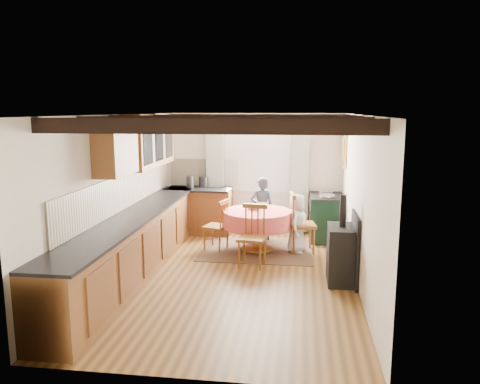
# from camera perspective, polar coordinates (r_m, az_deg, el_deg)

# --- Properties ---
(floor) EXTENTS (3.60, 5.50, 0.00)m
(floor) POSITION_cam_1_polar(r_m,az_deg,el_deg) (7.18, -0.85, -10.20)
(floor) COLOR olive
(floor) RESTS_ON ground
(ceiling) EXTENTS (3.60, 5.50, 0.00)m
(ceiling) POSITION_cam_1_polar(r_m,az_deg,el_deg) (6.74, -0.91, 9.34)
(ceiling) COLOR white
(ceiling) RESTS_ON ground
(wall_back) EXTENTS (3.60, 0.00, 2.40)m
(wall_back) POSITION_cam_1_polar(r_m,az_deg,el_deg) (9.55, 1.54, 2.31)
(wall_back) COLOR silver
(wall_back) RESTS_ON ground
(wall_front) EXTENTS (3.60, 0.00, 2.40)m
(wall_front) POSITION_cam_1_polar(r_m,az_deg,el_deg) (4.23, -6.39, -7.63)
(wall_front) COLOR silver
(wall_front) RESTS_ON ground
(wall_left) EXTENTS (0.00, 5.50, 2.40)m
(wall_left) POSITION_cam_1_polar(r_m,az_deg,el_deg) (7.33, -14.93, -0.37)
(wall_left) COLOR silver
(wall_left) RESTS_ON ground
(wall_right) EXTENTS (0.00, 5.50, 2.40)m
(wall_right) POSITION_cam_1_polar(r_m,az_deg,el_deg) (6.83, 14.23, -1.09)
(wall_right) COLOR silver
(wall_right) RESTS_ON ground
(beam_a) EXTENTS (3.60, 0.16, 0.16)m
(beam_a) POSITION_cam_1_polar(r_m,az_deg,el_deg) (4.77, -4.47, 7.96)
(beam_a) COLOR black
(beam_a) RESTS_ON ceiling
(beam_b) EXTENTS (3.60, 0.16, 0.16)m
(beam_b) POSITION_cam_1_polar(r_m,az_deg,el_deg) (5.75, -2.38, 8.33)
(beam_b) COLOR black
(beam_b) RESTS_ON ceiling
(beam_c) EXTENTS (3.60, 0.16, 0.16)m
(beam_c) POSITION_cam_1_polar(r_m,az_deg,el_deg) (6.74, -0.90, 8.58)
(beam_c) COLOR black
(beam_c) RESTS_ON ceiling
(beam_d) EXTENTS (3.60, 0.16, 0.16)m
(beam_d) POSITION_cam_1_polar(r_m,az_deg,el_deg) (7.73, 0.20, 8.76)
(beam_d) COLOR black
(beam_d) RESTS_ON ceiling
(beam_e) EXTENTS (3.60, 0.16, 0.16)m
(beam_e) POSITION_cam_1_polar(r_m,az_deg,el_deg) (8.72, 1.05, 8.90)
(beam_e) COLOR black
(beam_e) RESTS_ON ceiling
(splash_left) EXTENTS (0.02, 4.50, 0.55)m
(splash_left) POSITION_cam_1_polar(r_m,az_deg,el_deg) (7.60, -13.93, 0.03)
(splash_left) COLOR beige
(splash_left) RESTS_ON wall_left
(splash_back) EXTENTS (1.40, 0.02, 0.55)m
(splash_back) POSITION_cam_1_polar(r_m,az_deg,el_deg) (9.68, -4.37, 2.39)
(splash_back) COLOR beige
(splash_back) RESTS_ON wall_back
(base_cabinet_left) EXTENTS (0.60, 5.30, 0.88)m
(base_cabinet_left) POSITION_cam_1_polar(r_m,az_deg,el_deg) (7.40, -12.50, -6.23)
(base_cabinet_left) COLOR brown
(base_cabinet_left) RESTS_ON floor
(base_cabinet_back) EXTENTS (1.30, 0.60, 0.88)m
(base_cabinet_back) POSITION_cam_1_polar(r_m,az_deg,el_deg) (9.56, -4.95, -2.35)
(base_cabinet_back) COLOR brown
(base_cabinet_back) RESTS_ON floor
(worktop_left) EXTENTS (0.64, 5.30, 0.04)m
(worktop_left) POSITION_cam_1_polar(r_m,az_deg,el_deg) (7.28, -12.49, -2.76)
(worktop_left) COLOR black
(worktop_left) RESTS_ON base_cabinet_left
(worktop_back) EXTENTS (1.30, 0.64, 0.04)m
(worktop_back) POSITION_cam_1_polar(r_m,az_deg,el_deg) (9.45, -5.02, 0.35)
(worktop_back) COLOR black
(worktop_back) RESTS_ON base_cabinet_back
(wall_cabinet_glass) EXTENTS (0.34, 1.80, 0.90)m
(wall_cabinet_glass) POSITION_cam_1_polar(r_m,az_deg,el_deg) (8.30, -10.92, 6.18)
(wall_cabinet_glass) COLOR brown
(wall_cabinet_glass) RESTS_ON wall_left
(wall_cabinet_solid) EXTENTS (0.34, 0.90, 0.70)m
(wall_cabinet_solid) POSITION_cam_1_polar(r_m,az_deg,el_deg) (6.90, -14.83, 4.87)
(wall_cabinet_solid) COLOR brown
(wall_cabinet_solid) RESTS_ON wall_left
(window_frame) EXTENTS (1.34, 0.03, 1.54)m
(window_frame) POSITION_cam_1_polar(r_m,az_deg,el_deg) (9.48, 2.14, 4.68)
(window_frame) COLOR white
(window_frame) RESTS_ON wall_back
(window_pane) EXTENTS (1.20, 0.01, 1.40)m
(window_pane) POSITION_cam_1_polar(r_m,az_deg,el_deg) (9.48, 2.15, 4.69)
(window_pane) COLOR white
(window_pane) RESTS_ON wall_back
(curtain_left) EXTENTS (0.35, 0.10, 2.10)m
(curtain_left) POSITION_cam_1_polar(r_m,az_deg,el_deg) (9.57, -3.00, 1.71)
(curtain_left) COLOR silver
(curtain_left) RESTS_ON wall_back
(curtain_right) EXTENTS (0.35, 0.10, 2.10)m
(curtain_right) POSITION_cam_1_polar(r_m,az_deg,el_deg) (9.41, 7.23, 1.51)
(curtain_right) COLOR silver
(curtain_right) RESTS_ON wall_back
(curtain_rod) EXTENTS (2.00, 0.03, 0.03)m
(curtain_rod) POSITION_cam_1_polar(r_m,az_deg,el_deg) (9.36, 2.12, 8.30)
(curtain_rod) COLOR black
(curtain_rod) RESTS_ON wall_back
(wall_picture) EXTENTS (0.04, 0.50, 0.60)m
(wall_picture) POSITION_cam_1_polar(r_m,az_deg,el_deg) (9.03, 12.53, 4.82)
(wall_picture) COLOR gold
(wall_picture) RESTS_ON wall_right
(wall_plate) EXTENTS (0.30, 0.02, 0.30)m
(wall_plate) POSITION_cam_1_polar(r_m,az_deg,el_deg) (9.41, 7.93, 5.17)
(wall_plate) COLOR silver
(wall_plate) RESTS_ON wall_back
(rug) EXTENTS (1.97, 1.53, 0.01)m
(rug) POSITION_cam_1_polar(r_m,az_deg,el_deg) (8.43, 2.10, -7.05)
(rug) COLOR #4F3C20
(rug) RESTS_ON floor
(dining_table) EXTENTS (1.20, 1.20, 0.72)m
(dining_table) POSITION_cam_1_polar(r_m,az_deg,el_deg) (8.34, 2.11, -4.72)
(dining_table) COLOR #F76F72
(dining_table) RESTS_ON floor
(chair_near) EXTENTS (0.48, 0.50, 0.99)m
(chair_near) POSITION_cam_1_polar(r_m,az_deg,el_deg) (7.48, 1.48, -5.37)
(chair_near) COLOR brown
(chair_near) RESTS_ON floor
(chair_left) EXTENTS (0.50, 0.49, 0.91)m
(chair_left) POSITION_cam_1_polar(r_m,az_deg,el_deg) (8.39, -2.94, -3.97)
(chair_left) COLOR brown
(chair_left) RESTS_ON floor
(chair_right) EXTENTS (0.54, 0.52, 1.05)m
(chair_right) POSITION_cam_1_polar(r_m,az_deg,el_deg) (8.30, 7.58, -3.70)
(chair_right) COLOR brown
(chair_right) RESTS_ON floor
(aga_range) EXTENTS (0.62, 0.96, 0.88)m
(aga_range) POSITION_cam_1_polar(r_m,az_deg,el_deg) (9.19, 10.37, -2.96)
(aga_range) COLOR black
(aga_range) RESTS_ON floor
(cast_iron_stove) EXTENTS (0.39, 0.64, 1.29)m
(cast_iron_stove) POSITION_cam_1_polar(r_m,az_deg,el_deg) (6.92, 12.23, -5.60)
(cast_iron_stove) COLOR black
(cast_iron_stove) RESTS_ON floor
(child_far) EXTENTS (0.50, 0.39, 1.22)m
(child_far) POSITION_cam_1_polar(r_m,az_deg,el_deg) (8.95, 2.68, -2.05)
(child_far) COLOR #2A3544
(child_far) RESTS_ON floor
(child_right) EXTENTS (0.43, 0.56, 1.04)m
(child_right) POSITION_cam_1_polar(r_m,az_deg,el_deg) (8.27, 6.90, -3.79)
(child_right) COLOR silver
(child_right) RESTS_ON floor
(bowl_a) EXTENTS (0.32, 0.32, 0.06)m
(bowl_a) POSITION_cam_1_polar(r_m,az_deg,el_deg) (8.39, 1.55, -1.89)
(bowl_a) COLOR silver
(bowl_a) RESTS_ON dining_table
(bowl_b) EXTENTS (0.28, 0.28, 0.06)m
(bowl_b) POSITION_cam_1_polar(r_m,az_deg,el_deg) (8.63, 2.67, -1.54)
(bowl_b) COLOR silver
(bowl_b) RESTS_ON dining_table
(cup) EXTENTS (0.15, 0.15, 0.10)m
(cup) POSITION_cam_1_polar(r_m,az_deg,el_deg) (8.27, 2.08, -1.93)
(cup) COLOR silver
(cup) RESTS_ON dining_table
(canister_tall) EXTENTS (0.14, 0.14, 0.25)m
(canister_tall) POSITION_cam_1_polar(r_m,az_deg,el_deg) (9.45, -6.07, 1.22)
(canister_tall) COLOR #262628
(canister_tall) RESTS_ON worktop_back
(canister_wide) EXTENTS (0.19, 0.19, 0.22)m
(canister_wide) POSITION_cam_1_polar(r_m,az_deg,el_deg) (9.56, -4.42, 1.25)
(canister_wide) COLOR #262628
(canister_wide) RESTS_ON worktop_back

